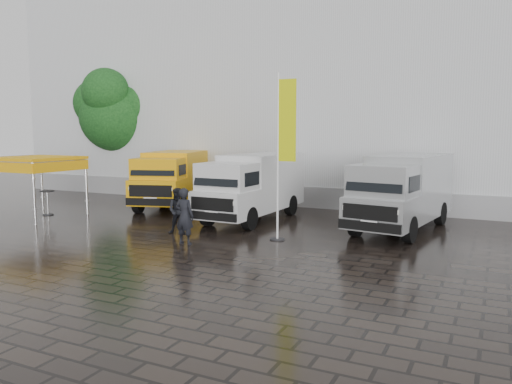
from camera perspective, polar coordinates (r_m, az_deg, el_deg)
ground at (r=16.26m, az=1.06°, el=-5.89°), size 120.00×120.00×0.00m
exhibition_hall at (r=30.83m, az=17.52°, el=11.04°), size 44.00×16.00×12.00m
hall_plinth at (r=23.02m, az=14.03°, el=-1.05°), size 44.00×0.15×1.00m
van_yellow at (r=24.12m, az=-9.59°, el=1.38°), size 3.82×6.13×2.65m
van_white at (r=20.39m, az=-0.40°, el=0.52°), size 2.19×6.21×2.67m
van_silver at (r=19.05m, az=16.37°, el=-0.11°), size 2.98×6.55×2.74m
canopy_tent at (r=22.94m, az=-23.87°, el=3.25°), size 2.94×2.94×2.56m
flagpole at (r=16.37m, az=3.11°, el=5.17°), size 0.88×0.50×5.50m
tree at (r=30.76m, az=-15.73°, el=8.80°), size 4.13×4.19×7.42m
cocktail_table at (r=23.47m, az=-22.71°, el=-1.16°), size 0.60×0.60×1.06m
person_front at (r=16.15m, az=-8.17°, el=-2.75°), size 0.68×0.45×1.83m
person_tent at (r=17.83m, az=-8.82°, el=-2.16°), size 0.98×0.89×1.64m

